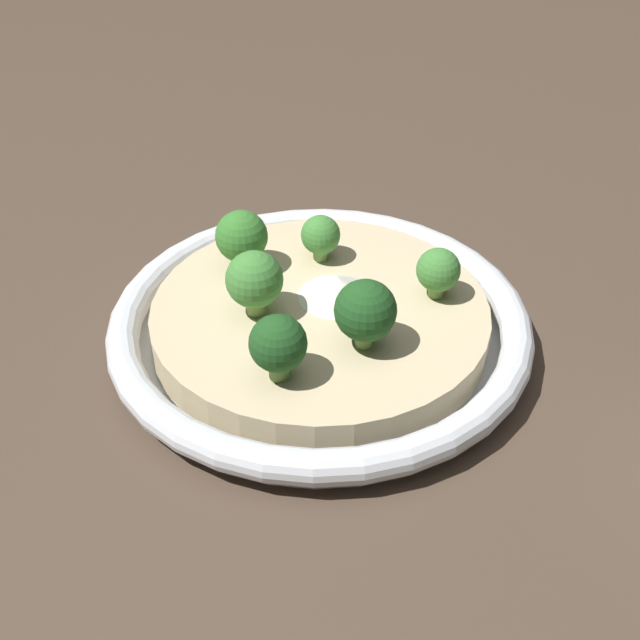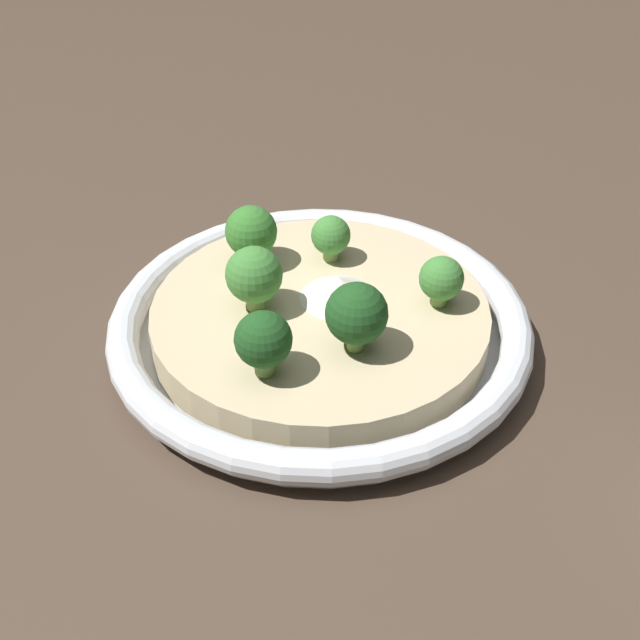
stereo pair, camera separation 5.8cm
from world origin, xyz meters
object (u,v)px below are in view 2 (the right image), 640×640
Objects in this scene: risotto_bowl at (320,323)px; broccoli_back at (254,276)px; broccoli_front_left at (441,279)px; broccoli_back_right at (251,232)px; broccoli_left at (357,314)px; broccoli_front_right at (331,236)px; broccoli_back_left at (263,341)px.

risotto_bowl is 0.06m from broccoli_back.
broccoli_front_left is (-0.05, -0.07, 0.04)m from risotto_bowl.
broccoli_front_left is at bearing -147.92° from broccoli_back_right.
broccoli_back is at bearing 20.29° from broccoli_left.
broccoli_back_right is (0.13, 0.08, 0.01)m from broccoli_front_left.
broccoli_front_right is at bearing -43.91° from risotto_bowl.
broccoli_left reaches higher than broccoli_back_left.
broccoli_left is at bearing 179.59° from broccoli_back_right.
broccoli_back_left reaches higher than broccoli_front_left.
broccoli_front_left is at bearing -94.61° from broccoli_back_left.
broccoli_front_right reaches higher than risotto_bowl.
broccoli_left is at bearing 151.75° from broccoli_front_right.
risotto_bowl is at bearing -123.65° from broccoli_back.
broccoli_back is (0.06, -0.03, 0.00)m from broccoli_back_left.
risotto_bowl is 0.07m from broccoli_front_right.
broccoli_front_right is at bearing -28.25° from broccoli_left.
broccoli_back_right is (0.13, -0.00, -0.00)m from broccoli_left.
risotto_bowl is 6.14× the size of broccoli_left.
broccoli_back is 0.08m from broccoli_front_right.
risotto_bowl is 6.69× the size of broccoli_back_left.
risotto_bowl is 8.01× the size of broccoli_front_left.
broccoli_front_right is (0.09, 0.03, -0.00)m from broccoli_front_left.
risotto_bowl is 0.09m from broccoli_back_right.
broccoli_front_right is (0.08, -0.11, -0.01)m from broccoli_back_left.
broccoli_left is at bearing 92.82° from broccoli_front_left.
broccoli_back reaches higher than broccoli_front_right.
broccoli_front_left is 0.15m from broccoli_back_right.
broccoli_back_left is 0.14m from broccoli_front_right.
broccoli_back_right is at bearing -29.05° from broccoli_back_left.
broccoli_left is 1.03× the size of broccoli_back.
broccoli_front_right is (-0.03, -0.05, -0.01)m from broccoli_back_right.
broccoli_front_right is at bearing 16.06° from broccoli_front_left.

